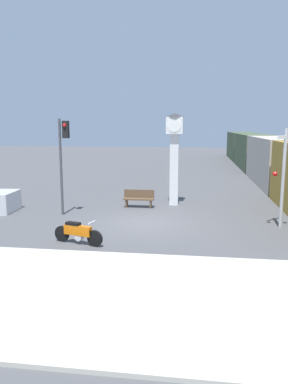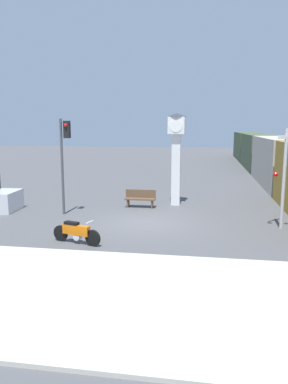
# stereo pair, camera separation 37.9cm
# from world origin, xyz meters

# --- Properties ---
(ground_plane) EXTENTS (120.00, 120.00, 0.00)m
(ground_plane) POSITION_xyz_m (0.00, 0.00, 0.00)
(ground_plane) COLOR #4C4C4F
(sidewalk_strip) EXTENTS (36.00, 6.00, 0.10)m
(sidewalk_strip) POSITION_xyz_m (0.00, -7.24, 0.05)
(sidewalk_strip) COLOR #BCB7A8
(sidewalk_strip) RESTS_ON ground_plane
(motorcycle) EXTENTS (1.96, 0.73, 0.89)m
(motorcycle) POSITION_xyz_m (-1.97, -3.23, 0.43)
(motorcycle) COLOR black
(motorcycle) RESTS_ON ground_plane
(clock_tower) EXTENTS (1.04, 1.04, 4.89)m
(clock_tower) POSITION_xyz_m (1.07, 4.15, 3.21)
(clock_tower) COLOR white
(clock_tower) RESTS_ON ground_plane
(freight_train) EXTENTS (2.80, 42.78, 3.40)m
(freight_train) POSITION_xyz_m (8.00, 18.00, 1.70)
(freight_train) COLOR olive
(freight_train) RESTS_ON ground_plane
(traffic_light) EXTENTS (0.50, 0.35, 4.56)m
(traffic_light) POSITION_xyz_m (-3.97, 1.08, 3.12)
(traffic_light) COLOR #47474C
(traffic_light) RESTS_ON ground_plane
(railroad_crossing_signal) EXTENTS (0.90, 0.82, 4.14)m
(railroad_crossing_signal) POSITION_xyz_m (5.81, 0.11, 2.25)
(railroad_crossing_signal) COLOR #B7B7BC
(railroad_crossing_signal) RESTS_ON ground_plane
(bench) EXTENTS (1.60, 0.44, 0.92)m
(bench) POSITION_xyz_m (-0.71, 3.22, 0.49)
(bench) COLOR brown
(bench) RESTS_ON ground_plane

